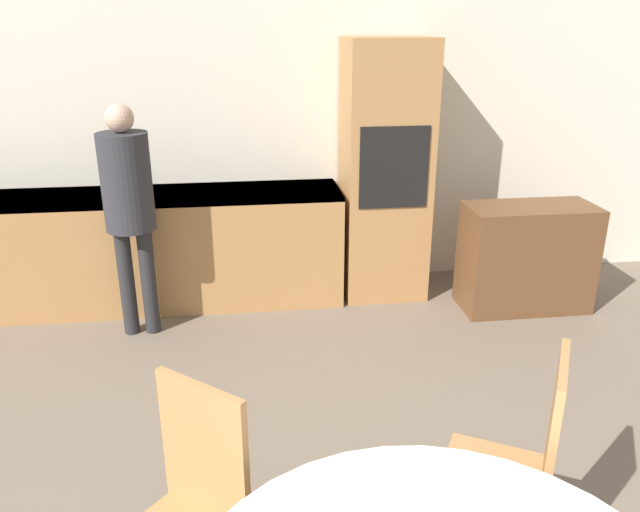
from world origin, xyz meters
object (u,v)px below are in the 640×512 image
at_px(chair_far_left, 190,507).
at_px(oven_unit, 384,172).
at_px(sideboard, 526,257).
at_px(chair_far_right, 524,460).
at_px(person_standing, 128,197).

bearing_deg(chair_far_left, oven_unit, 106.39).
bearing_deg(sideboard, chair_far_left, -133.83).
bearing_deg(chair_far_right, sideboard, -175.30).
bearing_deg(chair_far_left, sideboard, 87.21).
relative_size(chair_far_right, person_standing, 0.61).
xyz_separation_m(sideboard, person_standing, (-2.87, -0.05, 0.59)).
height_order(sideboard, chair_far_left, chair_far_left).
xyz_separation_m(oven_unit, chair_far_right, (-0.10, -2.83, -0.45)).
bearing_deg(chair_far_right, oven_unit, -152.08).
distance_m(chair_far_left, chair_far_right, 1.24).
bearing_deg(sideboard, person_standing, -178.94).
relative_size(oven_unit, sideboard, 2.07).
distance_m(sideboard, chair_far_right, 2.62).
xyz_separation_m(oven_unit, person_standing, (-1.85, -0.51, 0.00)).
bearing_deg(oven_unit, chair_far_right, -91.99).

